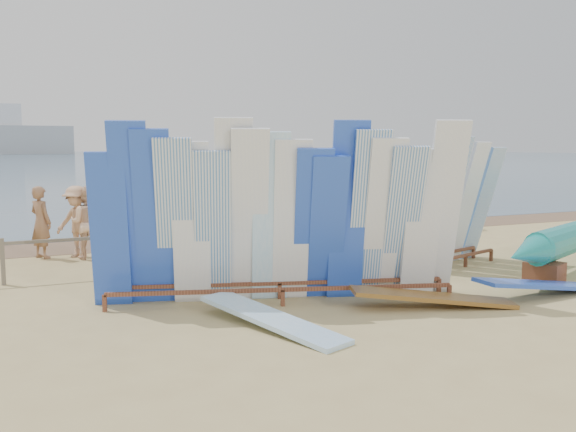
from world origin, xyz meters
name	(u,v)px	position (x,y,z in m)	size (l,w,h in m)	color
ground	(256,300)	(0.00, 0.00, 0.00)	(160.00, 160.00, 0.00)	tan
ocean	(40,158)	(0.00, 128.00, 0.00)	(320.00, 240.00, 0.02)	#445F79
wet_sand_strip	(165,240)	(0.00, 7.20, 0.00)	(40.00, 2.60, 0.01)	brown
fence	(207,239)	(0.00, 3.00, 0.63)	(12.08, 0.08, 0.90)	#796E5B
main_surfboard_rack	(281,221)	(0.35, -0.30, 1.38)	(6.14, 2.48, 3.09)	brown
side_surfboard_rack	(459,207)	(5.17, 1.09, 1.29)	(2.61, 1.43, 2.84)	brown
vendor_table	(398,266)	(2.87, -0.02, 0.38)	(0.89, 0.65, 1.14)	brown
flat_board_a	(271,328)	(-0.35, -1.56, 0.00)	(0.56, 2.70, 0.07)	#98CDF4
flat_board_d	(541,296)	(4.71, -1.75, 0.00)	(0.56, 2.70, 0.07)	blue
flat_board_c	(433,307)	(2.51, -1.59, 0.00)	(0.56, 2.70, 0.07)	olive
beach_chair_left	(198,249)	(0.05, 3.98, 0.26)	(0.62, 0.64, 0.91)	#B31322
beach_chair_right	(222,245)	(0.71, 4.19, 0.28)	(0.74, 0.76, 0.95)	#B31322
stroller	(238,242)	(1.00, 3.83, 0.39)	(0.70, 0.84, 0.98)	#B31322
beachgoer_10	(430,203)	(7.44, 5.17, 0.94)	(1.11, 0.48, 1.89)	#8C6042
beachgoer_2	(88,223)	(-2.23, 5.14, 0.85)	(0.83, 0.40, 1.71)	beige
beachgoer_5	(257,205)	(2.60, 6.81, 0.92)	(1.71, 0.55, 1.85)	beige
beachgoer_3	(77,222)	(-2.45, 5.47, 0.85)	(1.10, 0.45, 1.70)	tan
beachgoer_4	(234,217)	(1.16, 4.61, 0.88)	(1.03, 0.44, 1.75)	#8C6042
beachgoer_extra_0	(447,200)	(8.76, 6.07, 0.90)	(1.16, 0.48, 1.79)	tan
beachgoer_6	(208,220)	(0.44, 4.38, 0.87)	(0.85, 0.40, 1.74)	tan
beachgoer_8	(360,208)	(4.99, 5.07, 0.92)	(0.89, 0.43, 1.84)	beige
beachgoer_9	(393,205)	(7.05, 6.56, 0.78)	(1.00, 0.41, 1.55)	tan
beachgoer_7	(303,217)	(3.13, 4.81, 0.78)	(0.57, 0.31, 1.55)	#8C6042
beachgoer_1	(41,222)	(-3.23, 5.70, 0.85)	(0.62, 0.34, 1.70)	#8C6042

